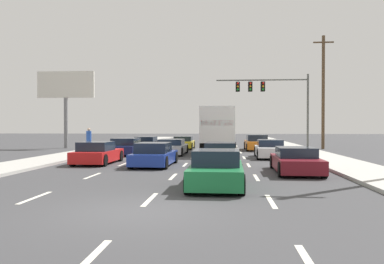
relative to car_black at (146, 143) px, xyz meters
The scene contains 20 objects.
ground_plane 4.89m from the car_black, ahead, with size 140.00×140.00×0.00m, color #3D3D3F.
sidewalk_right 14.14m from the car_black, 20.26° to the right, with size 2.90×80.00×0.14m, color #B2AFA8.
sidewalk_left 6.06m from the car_black, 125.90° to the right, with size 2.90×80.00×0.14m, color #B2AFA8.
lane_markings 4.96m from the car_black, ahead, with size 6.94×57.00×0.01m.
car_black is the anchor object (origin of this frame).
car_navy 6.44m from the car_black, 91.03° to the right, with size 2.00×4.53×1.22m.
car_red 13.19m from the car_black, 90.21° to the right, with size 1.93×4.15×1.23m.
car_yellow 3.50m from the car_black, 22.90° to the left, with size 1.89×4.08×1.14m.
car_silver 6.89m from the car_black, 62.84° to the right, with size 2.07×4.40×1.14m.
car_blue 14.50m from the car_black, 76.82° to the right, with size 2.03×4.38×1.23m.
box_truck 7.85m from the car_black, 32.26° to the right, with size 2.63×9.05×3.42m.
car_tan 14.78m from the car_black, 62.78° to the right, with size 2.01×4.70×1.20m.
car_green 21.98m from the car_black, 72.25° to the right, with size 1.92×4.20×1.28m.
car_orange 9.75m from the car_black, ahead, with size 1.99×4.45×1.34m.
car_white 13.01m from the car_black, 40.07° to the right, with size 1.98×4.35×1.19m.
car_maroon 19.40m from the car_black, 58.45° to the right, with size 2.01×4.57×1.15m.
traffic_signal_mast 12.94m from the car_black, 22.52° to the left, with size 9.02×0.69×7.16m.
utility_pole_mid 16.71m from the car_black, ahead, with size 1.80×0.28×10.27m.
roadside_billboard 9.37m from the car_black, behind, with size 5.49×0.36×7.24m.
pedestrian_near_corner 6.47m from the car_black, 120.15° to the right, with size 0.38×0.38×1.80m.
Camera 1 is at (2.11, -9.40, 2.09)m, focal length 36.55 mm.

